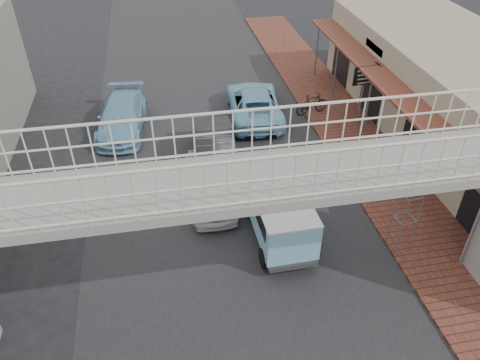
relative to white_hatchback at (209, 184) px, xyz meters
name	(u,v)px	position (x,y,z in m)	size (l,w,h in m)	color
ground	(232,231)	(0.50, -1.94, -0.71)	(120.00, 120.00, 0.00)	black
road_strip	(232,231)	(0.50, -1.94, -0.70)	(10.00, 60.00, 0.01)	black
sidewalk	(372,163)	(7.00, 1.06, -0.66)	(3.00, 40.00, 0.10)	brown
shophouse_row	(468,102)	(11.47, 2.06, 1.30)	(7.20, 18.00, 4.00)	gray
footbridge	(259,245)	(0.50, -5.94, 2.47)	(16.40, 2.40, 6.34)	gray
white_hatchback	(209,184)	(0.00, 0.00, 0.00)	(1.67, 4.15, 1.41)	silver
dark_sedan	(214,151)	(0.50, 2.17, 0.06)	(1.63, 4.68, 1.54)	black
angkot_curb	(254,103)	(3.00, 6.08, 0.02)	(2.42, 5.24, 1.46)	#74AFC9
angkot_far	(122,116)	(-3.28, 5.96, 0.00)	(1.98, 4.86, 1.41)	#72A9C7
angkot_van	(279,210)	(2.00, -2.48, 0.49)	(1.83, 3.86, 1.88)	black
motorcycle_near	(392,152)	(7.84, 1.08, -0.19)	(0.55, 1.59, 0.83)	black
motorcycle_far	(312,104)	(5.80, 5.67, -0.08)	(0.49, 1.74, 1.04)	black
street_clock	(413,188)	(5.80, -3.78, 1.83)	(0.75, 0.64, 2.94)	#59595B
arrow_sign	(380,74)	(8.43, 4.43, 1.78)	(1.75, 1.12, 2.96)	#59595B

